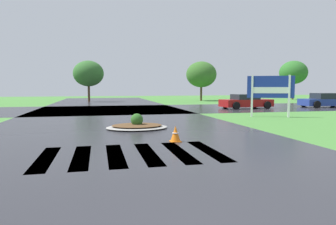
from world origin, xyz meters
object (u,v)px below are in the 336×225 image
object	(u,v)px
estate_billboard	(270,89)
car_blue_compact	(325,101)
car_white_sedan	(246,102)
median_island	(137,126)
traffic_cone	(175,134)

from	to	relation	value
estate_billboard	car_blue_compact	bearing A→B (deg)	-118.99
estate_billboard	car_white_sedan	distance (m)	7.57
median_island	car_blue_compact	world-z (taller)	car_blue_compact
car_white_sedan	car_blue_compact	distance (m)	7.86
traffic_cone	car_white_sedan	bearing A→B (deg)	55.04
median_island	car_blue_compact	xyz separation A→B (m)	(18.61, 10.42, 0.46)
estate_billboard	median_island	size ratio (longest dim) A/B	0.94
traffic_cone	car_blue_compact	bearing A→B (deg)	38.28
car_blue_compact	traffic_cone	distance (m)	22.61
median_island	car_blue_compact	bearing A→B (deg)	29.24
estate_billboard	traffic_cone	xyz separation A→B (m)	(-7.82, -6.96, -1.47)
median_island	car_white_sedan	world-z (taller)	car_white_sedan
estate_billboard	car_white_sedan	bearing A→B (deg)	-80.44
estate_billboard	car_white_sedan	size ratio (longest dim) A/B	0.57
car_blue_compact	traffic_cone	xyz separation A→B (m)	(-17.74, -14.00, -0.33)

